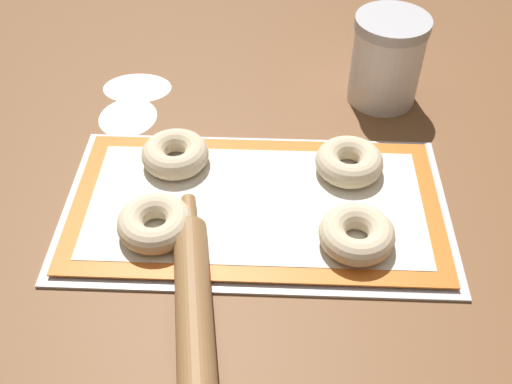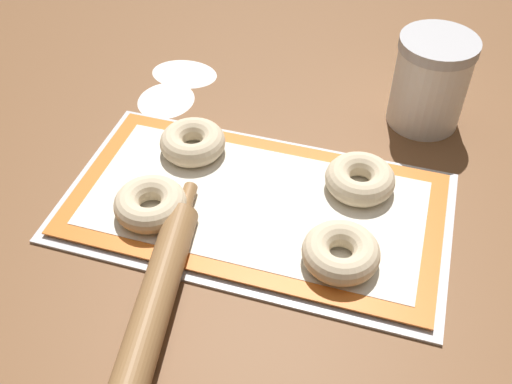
% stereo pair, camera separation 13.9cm
% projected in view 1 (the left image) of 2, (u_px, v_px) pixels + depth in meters
% --- Properties ---
extents(ground_plane, '(2.80, 2.80, 0.00)m').
position_uv_depth(ground_plane, '(262.00, 208.00, 0.79)').
color(ground_plane, brown).
extents(baking_tray, '(0.51, 0.28, 0.01)m').
position_uv_depth(baking_tray, '(256.00, 205.00, 0.79)').
color(baking_tray, silver).
rests_on(baking_tray, ground_plane).
extents(baking_mat, '(0.48, 0.26, 0.00)m').
position_uv_depth(baking_mat, '(256.00, 202.00, 0.79)').
color(baking_mat, orange).
rests_on(baking_mat, baking_tray).
extents(bagel_front_left, '(0.09, 0.09, 0.03)m').
position_uv_depth(bagel_front_left, '(155.00, 223.00, 0.74)').
color(bagel_front_left, beige).
rests_on(bagel_front_left, baking_mat).
extents(bagel_front_right, '(0.09, 0.09, 0.03)m').
position_uv_depth(bagel_front_right, '(357.00, 234.00, 0.73)').
color(bagel_front_right, beige).
rests_on(bagel_front_right, baking_mat).
extents(bagel_back_left, '(0.09, 0.09, 0.03)m').
position_uv_depth(bagel_back_left, '(175.00, 154.00, 0.83)').
color(bagel_back_left, beige).
rests_on(bagel_back_left, baking_mat).
extents(bagel_back_right, '(0.09, 0.09, 0.03)m').
position_uv_depth(bagel_back_right, '(349.00, 162.00, 0.82)').
color(bagel_back_right, beige).
rests_on(bagel_back_right, baking_mat).
extents(flour_canister, '(0.11, 0.11, 0.14)m').
position_uv_depth(flour_canister, '(387.00, 60.00, 0.92)').
color(flour_canister, white).
rests_on(flour_canister, ground_plane).
extents(rolling_pin, '(0.09, 0.43, 0.04)m').
position_uv_depth(rolling_pin, '(196.00, 347.00, 0.62)').
color(rolling_pin, olive).
rests_on(rolling_pin, ground_plane).
extents(flour_patch_near, '(0.09, 0.10, 0.00)m').
position_uv_depth(flour_patch_near, '(128.00, 116.00, 0.93)').
color(flour_patch_near, white).
rests_on(flour_patch_near, ground_plane).
extents(flour_patch_far, '(0.11, 0.08, 0.00)m').
position_uv_depth(flour_patch_far, '(137.00, 87.00, 0.99)').
color(flour_patch_far, white).
rests_on(flour_patch_far, ground_plane).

